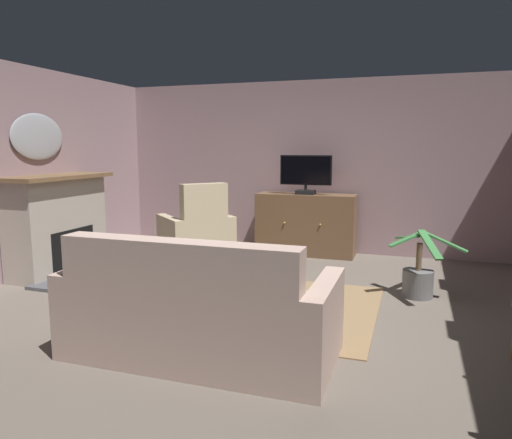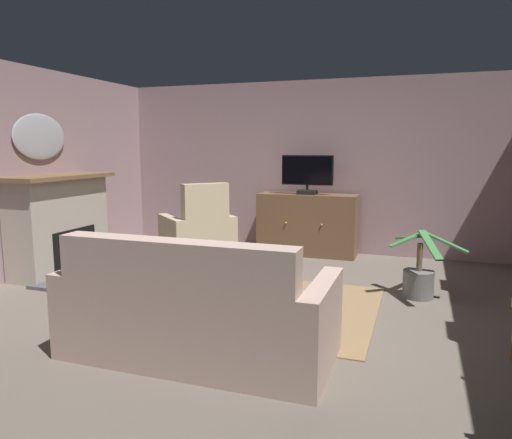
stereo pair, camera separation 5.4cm
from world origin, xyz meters
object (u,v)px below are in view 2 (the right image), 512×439
tv_remote (235,259)px  potted_plant_small_fern_corner (419,279)px  wall_mirror_oval (40,137)px  folded_newspaper (251,262)px  armchair_facing_sofa (199,236)px  sofa_floral (195,316)px  coffee_table (237,266)px  cat (129,281)px  television (307,173)px  tv_cabinet (307,226)px  fireplace (61,226)px

tv_remote → potted_plant_small_fern_corner: potted_plant_small_fern_corner is taller
wall_mirror_oval → tv_remote: 3.16m
folded_newspaper → armchair_facing_sofa: size_ratio=0.24×
wall_mirror_oval → tv_remote: wall_mirror_oval is taller
sofa_floral → coffee_table: bearing=97.3°
sofa_floral → cat: 2.00m
wall_mirror_oval → television: wall_mirror_oval is taller
folded_newspaper → potted_plant_small_fern_corner: potted_plant_small_fern_corner is taller
television → cat: television is taller
tv_remote → cat: (-1.30, 0.00, -0.36)m
cat → tv_cabinet: bearing=59.0°
fireplace → sofa_floral: bearing=-32.1°
tv_remote → sofa_floral: size_ratio=0.08×
armchair_facing_sofa → television: bearing=31.8°
coffee_table → sofa_floral: size_ratio=0.46×
tv_cabinet → tv_remote: 2.49m
cat → sofa_floral: bearing=-41.5°
fireplace → cat: fireplace is taller
cat → potted_plant_small_fern_corner: bearing=14.6°
fireplace → sofa_floral: size_ratio=0.76×
fireplace → sofa_floral: (2.80, -1.76, -0.28)m
television → coffee_table: size_ratio=0.81×
armchair_facing_sofa → sofa_floral: bearing=-64.5°
wall_mirror_oval → television: size_ratio=1.16×
sofa_floral → armchair_facing_sofa: 3.21m
folded_newspaper → cat: size_ratio=0.42×
tv_cabinet → sofa_floral: size_ratio=0.71×
fireplace → folded_newspaper: bearing=-9.4°
fireplace → television: (2.80, 1.99, 0.63)m
tv_remote → folded_newspaper: 0.19m
fireplace → cat: bearing=-18.6°
coffee_table → cat: (-1.32, 0.01, -0.29)m
wall_mirror_oval → potted_plant_small_fern_corner: 4.94m
folded_newspaper → cat: 1.52m
coffee_table → sofa_floral: bearing=-82.7°
tv_cabinet → cat: (-1.49, -2.48, -0.33)m
fireplace → coffee_table: 2.68m
wall_mirror_oval → tv_cabinet: 3.90m
fireplace → folded_newspaper: fireplace is taller
fireplace → tv_remote: size_ratio=9.36×
coffee_table → tv_remote: bearing=168.7°
coffee_table → tv_cabinet: bearing=86.1°
wall_mirror_oval → coffee_table: 3.22m
fireplace → armchair_facing_sofa: bearing=38.5°
cat → wall_mirror_oval: bearing=164.2°
folded_newspaper → sofa_floral: bearing=-90.4°
coffee_table → potted_plant_small_fern_corner: bearing=24.6°
tv_remote → cat: size_ratio=0.24×
wall_mirror_oval → potted_plant_small_fern_corner: size_ratio=1.00×
cat → fireplace: bearing=161.4°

